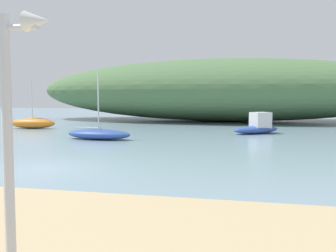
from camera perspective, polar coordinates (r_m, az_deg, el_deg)
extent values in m
plane|color=#7A99A8|center=(14.38, -17.06, -5.99)|extent=(120.00, 120.00, 0.00)
ellipsoid|color=#517547|center=(39.81, 8.17, 5.25)|extent=(38.96, 13.23, 6.26)
cylinder|color=silver|center=(4.86, -22.40, -4.48)|extent=(0.12, 0.12, 3.28)
cylinder|color=silver|center=(4.86, -22.94, 13.11)|extent=(0.84, 0.07, 0.07)
cone|color=silver|center=(4.64, -18.61, 14.40)|extent=(0.29, 0.23, 0.23)
ellipsoid|color=#2D4C9E|center=(23.11, -10.13, -1.22)|extent=(4.06, 1.72, 0.60)
cylinder|color=silver|center=(23.00, -10.20, 3.58)|extent=(0.08, 0.08, 3.63)
cylinder|color=silver|center=(23.36, -11.43, -0.27)|extent=(1.78, 0.20, 0.06)
ellipsoid|color=#2D4C9E|center=(26.84, 12.81, -0.54)|extent=(3.47, 3.17, 0.53)
cube|color=silver|center=(27.02, 13.41, 0.82)|extent=(1.55, 1.51, 1.10)
ellipsoid|color=orange|center=(32.17, -19.26, 0.37)|extent=(3.80, 1.42, 0.80)
cylinder|color=silver|center=(32.10, -19.35, 3.63)|extent=(0.08, 0.08, 3.33)
cylinder|color=silver|center=(31.88, -18.40, 1.10)|extent=(1.68, 0.14, 0.06)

